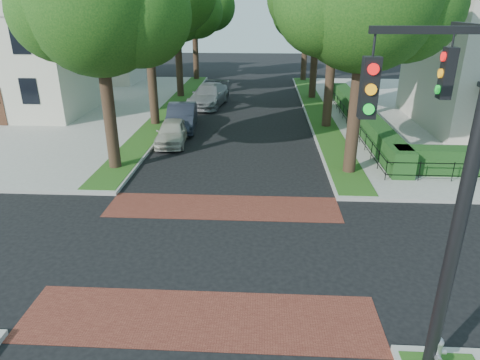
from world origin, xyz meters
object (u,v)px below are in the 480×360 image
traffic_signal (454,163)px  parked_car_middle (182,117)px  parked_car_rear (209,95)px  fire_hydrant (436,353)px  parked_car_front (172,132)px

traffic_signal → parked_car_middle: bearing=114.5°
parked_car_middle → traffic_signal: bearing=-70.9°
parked_car_rear → fire_hydrant: parked_car_rear is taller
traffic_signal → parked_car_middle: traffic_signal is taller
parked_car_middle → parked_car_rear: parked_car_rear is taller
traffic_signal → parked_car_front: (-8.49, 15.64, -4.03)m
traffic_signal → parked_car_middle: 20.85m
parked_car_rear → fire_hydrant: 26.83m
parked_car_front → fire_hydrant: size_ratio=4.78×
parked_car_rear → parked_car_middle: bearing=-88.7°
traffic_signal → fire_hydrant: traffic_signal is taller
traffic_signal → parked_car_rear: 26.83m
parked_car_front → fire_hydrant: bearing=-64.0°
traffic_signal → fire_hydrant: (0.31, -0.19, -4.16)m
traffic_signal → parked_car_front: bearing=118.5°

